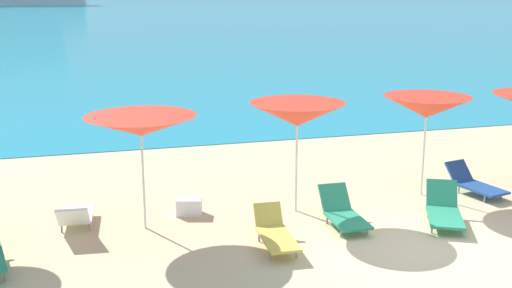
# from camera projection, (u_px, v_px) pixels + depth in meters

# --- Properties ---
(ground_plane) EXTENTS (50.00, 100.00, 0.30)m
(ground_plane) POSITION_uv_depth(u_px,v_px,m) (261.00, 134.00, 20.54)
(ground_plane) COLOR beige
(ocean_water) EXTENTS (650.00, 440.00, 0.02)m
(ocean_water) POSITION_uv_depth(u_px,v_px,m) (91.00, 1.00, 224.50)
(ocean_water) COLOR teal
(ocean_water) RESTS_ON ground_plane
(umbrella_2) EXTENTS (2.30, 2.30, 2.21)m
(umbrella_2) POSITION_uv_depth(u_px,v_px,m) (141.00, 126.00, 11.59)
(umbrella_2) COLOR silver
(umbrella_2) RESTS_ON ground_plane
(umbrella_3) EXTENTS (2.12, 2.12, 2.28)m
(umbrella_3) POSITION_uv_depth(u_px,v_px,m) (297.00, 114.00, 12.52)
(umbrella_3) COLOR silver
(umbrella_3) RESTS_ON ground_plane
(umbrella_4) EXTENTS (2.07, 2.07, 2.23)m
(umbrella_4) POSITION_uv_depth(u_px,v_px,m) (427.00, 107.00, 13.55)
(umbrella_4) COLOR silver
(umbrella_4) RESTS_ON ground_plane
(lounge_chair_2) EXTENTS (0.64, 1.44, 0.66)m
(lounge_chair_2) POSITION_uv_depth(u_px,v_px,m) (343.00, 212.00, 12.15)
(lounge_chair_2) COLOR #268C66
(lounge_chair_2) RESTS_ON ground_plane
(lounge_chair_5) EXTENTS (1.21, 1.62, 0.70)m
(lounge_chair_5) POSITION_uv_depth(u_px,v_px,m) (444.00, 210.00, 12.28)
(lounge_chair_5) COLOR #268C66
(lounge_chair_5) RESTS_ON ground_plane
(lounge_chair_6) EXTENTS (0.72, 1.53, 0.63)m
(lounge_chair_6) POSITION_uv_depth(u_px,v_px,m) (76.00, 215.00, 11.99)
(lounge_chair_6) COLOR white
(lounge_chair_6) RESTS_ON ground_plane
(lounge_chair_7) EXTENTS (0.60, 1.50, 0.61)m
(lounge_chair_7) POSITION_uv_depth(u_px,v_px,m) (275.00, 233.00, 11.16)
(lounge_chair_7) COLOR #D8BF4C
(lounge_chair_7) RESTS_ON ground_plane
(lounge_chair_8) EXTENTS (0.87, 1.52, 0.62)m
(lounge_chair_8) POSITION_uv_depth(u_px,v_px,m) (474.00, 183.00, 14.03)
(lounge_chair_8) COLOR #1E478C
(lounge_chair_8) RESTS_ON ground_plane
(cooler_box) EXTENTS (0.58, 0.48, 0.34)m
(cooler_box) POSITION_uv_depth(u_px,v_px,m) (189.00, 206.00, 12.76)
(cooler_box) COLOR white
(cooler_box) RESTS_ON ground_plane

